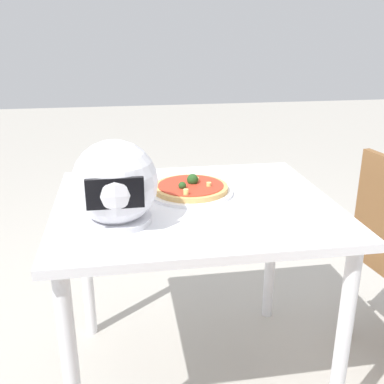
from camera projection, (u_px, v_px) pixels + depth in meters
The scene contains 5 objects.
ground_plane at pixel (194, 375), 1.87m from camera, with size 14.00×14.00×0.00m, color #B2ADA3.
dining_table at pixel (194, 228), 1.64m from camera, with size 0.98×0.84×0.78m.
pizza_plate at pixel (190, 192), 1.68m from camera, with size 0.32×0.32×0.01m, color white.
pizza at pixel (190, 187), 1.68m from camera, with size 0.28×0.28×0.06m.
motorcycle_helmet at pixel (115, 184), 1.39m from camera, with size 0.27×0.27×0.27m.
Camera 1 is at (0.25, 1.48, 1.36)m, focal length 42.11 mm.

